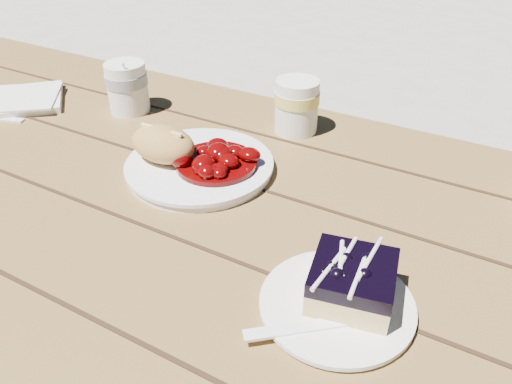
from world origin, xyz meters
The scene contains 10 objects.
picnic_table centered at (0.00, 0.00, 0.59)m, with size 2.00×1.55×0.75m.
main_plate centered at (-0.10, 0.08, 0.76)m, with size 0.24×0.24×0.02m, color white.
goulash_stew centered at (-0.07, 0.08, 0.79)m, with size 0.13×0.13×0.04m, color #550303, non-canonical shape.
bread_roll centered at (-0.15, 0.06, 0.80)m, with size 0.11×0.08×0.06m, color #BB8C48.
dessert_plate centered at (0.21, -0.09, 0.76)m, with size 0.17×0.17×0.01m, color white.
blueberry_cake centered at (0.22, -0.08, 0.79)m, with size 0.11×0.11×0.05m.
fork_dessert centered at (0.19, -0.15, 0.76)m, with size 0.03×0.16×0.01m, color white, non-canonical shape.
coffee_cup centered at (-0.35, 0.20, 0.80)m, with size 0.08×0.08×0.10m, color white.
napkin_stack centered at (-0.57, 0.12, 0.76)m, with size 0.15×0.15×0.01m, color white.
second_cup centered at (-0.02, 0.29, 0.80)m, with size 0.08×0.08×0.10m, color white.
Camera 1 is at (0.32, -0.48, 1.18)m, focal length 35.00 mm.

